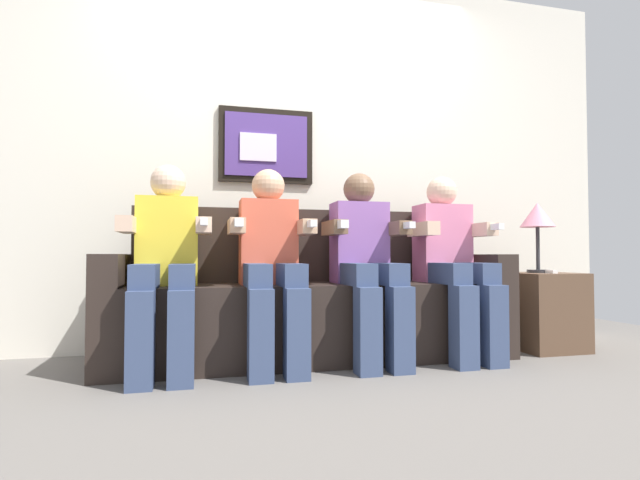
{
  "coord_description": "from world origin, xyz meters",
  "views": [
    {
      "loc": [
        -0.65,
        -2.47,
        0.61
      ],
      "look_at": [
        0.0,
        0.15,
        0.7
      ],
      "focal_mm": 26.92,
      "sensor_mm": 36.0,
      "label": 1
    }
  ],
  "objects_px": {
    "person_left_center": "(271,257)",
    "side_table_right": "(545,311)",
    "couch": "(313,306)",
    "person_leftmost": "(166,257)",
    "person_rightmost": "(452,257)",
    "table_lamp": "(537,218)",
    "person_right_center": "(366,257)",
    "spare_remote_on_table": "(548,272)"
  },
  "relations": [
    {
      "from": "spare_remote_on_table",
      "to": "person_leftmost",
      "type": "bearing_deg",
      "value": 179.95
    },
    {
      "from": "spare_remote_on_table",
      "to": "table_lamp",
      "type": "bearing_deg",
      "value": 100.11
    },
    {
      "from": "person_leftmost",
      "to": "person_right_center",
      "type": "bearing_deg",
      "value": -0.02
    },
    {
      "from": "person_leftmost",
      "to": "spare_remote_on_table",
      "type": "bearing_deg",
      "value": -0.05
    },
    {
      "from": "person_rightmost",
      "to": "person_right_center",
      "type": "bearing_deg",
      "value": -179.95
    },
    {
      "from": "person_left_center",
      "to": "person_rightmost",
      "type": "distance_m",
      "value": 1.1
    },
    {
      "from": "table_lamp",
      "to": "person_rightmost",
      "type": "bearing_deg",
      "value": -173.65
    },
    {
      "from": "side_table_right",
      "to": "table_lamp",
      "type": "height_order",
      "value": "table_lamp"
    },
    {
      "from": "person_left_center",
      "to": "person_leftmost",
      "type": "bearing_deg",
      "value": 179.95
    },
    {
      "from": "person_left_center",
      "to": "table_lamp",
      "type": "distance_m",
      "value": 1.79
    },
    {
      "from": "person_leftmost",
      "to": "table_lamp",
      "type": "xyz_separation_m",
      "value": [
        2.32,
        0.07,
        0.25
      ]
    },
    {
      "from": "person_right_center",
      "to": "table_lamp",
      "type": "relative_size",
      "value": 2.41
    },
    {
      "from": "couch",
      "to": "person_right_center",
      "type": "relative_size",
      "value": 2.12
    },
    {
      "from": "person_rightmost",
      "to": "side_table_right",
      "type": "height_order",
      "value": "person_rightmost"
    },
    {
      "from": "person_right_center",
      "to": "person_rightmost",
      "type": "xyz_separation_m",
      "value": [
        0.55,
        0.0,
        -0.0
      ]
    },
    {
      "from": "spare_remote_on_table",
      "to": "side_table_right",
      "type": "bearing_deg",
      "value": 72.26
    },
    {
      "from": "side_table_right",
      "to": "table_lamp",
      "type": "distance_m",
      "value": 0.61
    },
    {
      "from": "couch",
      "to": "person_rightmost",
      "type": "bearing_deg",
      "value": -11.48
    },
    {
      "from": "person_left_center",
      "to": "person_right_center",
      "type": "height_order",
      "value": "same"
    },
    {
      "from": "person_rightmost",
      "to": "table_lamp",
      "type": "height_order",
      "value": "person_rightmost"
    },
    {
      "from": "person_right_center",
      "to": "spare_remote_on_table",
      "type": "distance_m",
      "value": 1.24
    },
    {
      "from": "person_rightmost",
      "to": "table_lamp",
      "type": "bearing_deg",
      "value": 6.35
    },
    {
      "from": "person_leftmost",
      "to": "side_table_right",
      "type": "xyz_separation_m",
      "value": [
        2.35,
        0.06,
        -0.36
      ]
    },
    {
      "from": "person_right_center",
      "to": "spare_remote_on_table",
      "type": "xyz_separation_m",
      "value": [
        1.23,
        -0.0,
        -0.1
      ]
    },
    {
      "from": "person_right_center",
      "to": "side_table_right",
      "type": "bearing_deg",
      "value": 2.81
    },
    {
      "from": "couch",
      "to": "person_left_center",
      "type": "relative_size",
      "value": 2.12
    },
    {
      "from": "person_leftmost",
      "to": "person_rightmost",
      "type": "relative_size",
      "value": 1.0
    },
    {
      "from": "side_table_right",
      "to": "person_right_center",
      "type": "bearing_deg",
      "value": -177.19
    },
    {
      "from": "couch",
      "to": "table_lamp",
      "type": "height_order",
      "value": "table_lamp"
    },
    {
      "from": "couch",
      "to": "table_lamp",
      "type": "relative_size",
      "value": 5.12
    },
    {
      "from": "person_leftmost",
      "to": "person_right_center",
      "type": "relative_size",
      "value": 1.0
    },
    {
      "from": "person_leftmost",
      "to": "side_table_right",
      "type": "distance_m",
      "value": 2.38
    },
    {
      "from": "couch",
      "to": "person_leftmost",
      "type": "height_order",
      "value": "person_leftmost"
    },
    {
      "from": "person_rightmost",
      "to": "side_table_right",
      "type": "bearing_deg",
      "value": 4.99
    },
    {
      "from": "person_left_center",
      "to": "side_table_right",
      "type": "height_order",
      "value": "person_left_center"
    },
    {
      "from": "person_left_center",
      "to": "person_right_center",
      "type": "bearing_deg",
      "value": 0.0
    },
    {
      "from": "couch",
      "to": "person_right_center",
      "type": "height_order",
      "value": "person_right_center"
    },
    {
      "from": "couch",
      "to": "person_right_center",
      "type": "bearing_deg",
      "value": -31.44
    },
    {
      "from": "person_leftmost",
      "to": "side_table_right",
      "type": "bearing_deg",
      "value": 1.48
    },
    {
      "from": "person_right_center",
      "to": "table_lamp",
      "type": "height_order",
      "value": "person_right_center"
    },
    {
      "from": "couch",
      "to": "person_rightmost",
      "type": "xyz_separation_m",
      "value": [
        0.83,
        -0.17,
        0.29
      ]
    },
    {
      "from": "couch",
      "to": "person_leftmost",
      "type": "distance_m",
      "value": 0.89
    }
  ]
}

